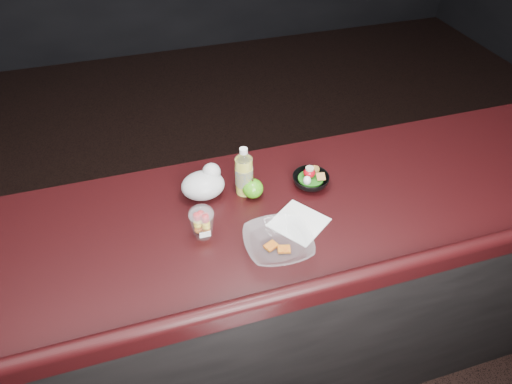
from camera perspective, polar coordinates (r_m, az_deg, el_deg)
The scene contains 9 objects.
room_shell at distance 0.87m, azimuth 3.84°, elevation 22.68°, with size 8.00×8.00×8.00m.
counter at distance 1.94m, azimuth -1.04°, elevation -13.82°, with size 4.06×0.71×1.02m.
lemonade_bottle at distance 1.60m, azimuth -1.51°, elevation 2.21°, with size 0.06×0.06×0.19m.
fruit_cup at distance 1.46m, azimuth -6.77°, elevation -3.70°, with size 0.08×0.08×0.12m.
green_apple at distance 1.61m, azimuth -0.41°, elevation 0.45°, with size 0.08×0.08×0.08m.
plastic_bag at distance 1.61m, azimuth -6.50°, elevation 1.05°, with size 0.15×0.13×0.11m.
snack_bowl at distance 1.67m, azimuth 6.82°, elevation 1.55°, with size 0.16×0.16×0.07m.
takeout_bowl at distance 1.43m, azimuth 2.78°, elevation -6.47°, with size 0.23×0.23×0.05m.
paper_napkin at distance 1.54m, azimuth 5.37°, elevation -3.81°, with size 0.16×0.16×0.00m, color white.
Camera 1 is at (-0.29, -0.77, 2.11)m, focal length 32.00 mm.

